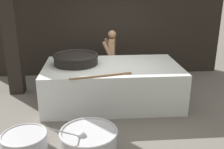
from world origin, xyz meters
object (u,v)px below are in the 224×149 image
(giant_wok_near, at_px, (76,59))
(prep_bowl_vegetables, at_px, (89,141))
(cook, at_px, (112,56))
(prep_bowl_meat, at_px, (25,141))

(giant_wok_near, bearing_deg, prep_bowl_vegetables, -82.45)
(giant_wok_near, distance_m, prep_bowl_vegetables, 2.45)
(cook, distance_m, prep_bowl_meat, 3.69)
(giant_wok_near, xyz_separation_m, prep_bowl_meat, (-0.84, -2.08, -0.93))
(cook, bearing_deg, prep_bowl_meat, 69.65)
(cook, distance_m, prep_bowl_vegetables, 3.46)
(giant_wok_near, height_order, cook, cook)
(cook, height_order, prep_bowl_vegetables, cook)
(cook, relative_size, prep_bowl_meat, 1.97)
(giant_wok_near, distance_m, cook, 1.45)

